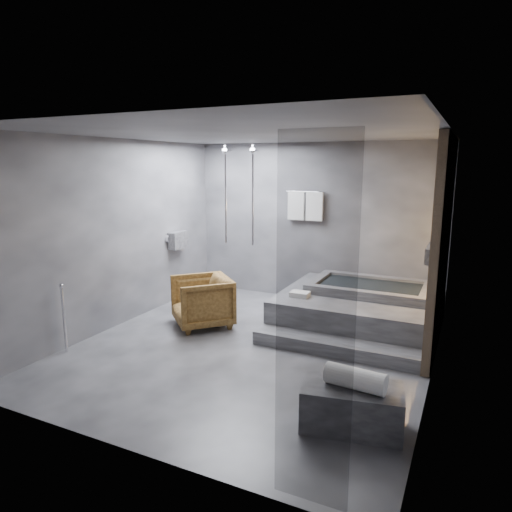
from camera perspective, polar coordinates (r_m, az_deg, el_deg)
The scene contains 7 objects.
room at distance 5.90m, azimuth 4.09°, elevation 4.61°, with size 5.00×5.04×2.82m.
tub_deck at distance 7.17m, azimuth 12.43°, elevation -6.55°, with size 2.20×2.00×0.50m, color #353537.
tub_step at distance 6.14m, azimuth 9.76°, elevation -11.13°, with size 2.20×0.36×0.18m, color #353537.
concrete_bench at distance 4.56m, azimuth 11.87°, elevation -18.02°, with size 0.91×0.50×0.41m, color #2E2E31.
driftwood_chair at distance 7.00m, azimuth -6.75°, elevation -5.65°, with size 0.82×0.84×0.76m, color #402910.
rolled_towel at distance 4.40m, azimuth 12.31°, elevation -14.74°, with size 0.20×0.20×0.56m, color white.
deck_towel at distance 6.80m, azimuth 5.50°, elevation -4.77°, with size 0.27×0.20×0.07m, color silver.
Camera 1 is at (2.54, -5.21, 2.43)m, focal length 32.00 mm.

